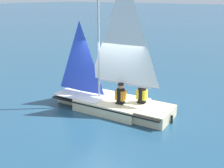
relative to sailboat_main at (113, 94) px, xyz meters
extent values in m
plane|color=navy|center=(0.00, -0.02, -0.61)|extent=(260.00, 260.00, 0.00)
cube|color=beige|center=(0.00, -0.02, -0.41)|extent=(1.90, 2.64, 0.41)
cube|color=beige|center=(0.19, -1.76, -0.41)|extent=(1.01, 1.13, 0.41)
cube|color=beige|center=(-0.19, 1.72, -0.41)|extent=(1.50, 1.18, 0.41)
cube|color=black|center=(0.00, -0.02, -0.28)|extent=(2.13, 4.56, 0.05)
cube|color=silver|center=(0.14, -1.25, -0.18)|extent=(1.72, 2.17, 0.04)
cylinder|color=#B7B7BC|center=(0.06, -0.58, 2.09)|extent=(0.08, 0.08, 4.59)
cylinder|color=#B7B7BC|center=(-0.05, 0.44, 0.50)|extent=(0.29, 2.05, 0.07)
pyramid|color=white|center=(-0.05, 0.44, 2.40)|extent=(0.26, 1.95, 3.73)
pyramid|color=blue|center=(0.16, -1.42, 1.26)|extent=(0.21, 1.51, 2.73)
cube|color=black|center=(-0.25, 2.29, -0.47)|extent=(0.04, 0.08, 0.29)
cube|color=black|center=(0.15, 0.47, -0.38)|extent=(0.27, 0.30, 0.45)
cylinder|color=black|center=(0.15, 0.47, 0.09)|extent=(0.33, 0.33, 0.50)
cube|color=orange|center=(0.15, 0.47, 0.12)|extent=(0.30, 0.37, 0.35)
sphere|color=#A87A56|center=(0.15, 0.47, 0.44)|extent=(0.22, 0.22, 0.22)
cylinder|color=black|center=(0.15, 0.47, 0.52)|extent=(0.23, 0.23, 0.06)
cube|color=black|center=(-0.36, 1.04, -0.38)|extent=(0.27, 0.30, 0.45)
cylinder|color=black|center=(-0.36, 1.04, 0.09)|extent=(0.33, 0.33, 0.50)
cube|color=yellow|center=(-0.36, 1.04, 0.12)|extent=(0.30, 0.37, 0.35)
sphere|color=#A87A56|center=(-0.36, 1.04, 0.44)|extent=(0.22, 0.22, 0.22)
camera|label=1|loc=(7.83, 5.85, 3.51)|focal=45.00mm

